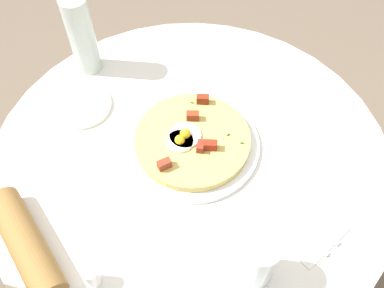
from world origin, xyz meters
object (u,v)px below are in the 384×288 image
(pizza_plate, at_px, (194,144))
(water_glass, at_px, (258,261))
(salt_shaker, at_px, (92,277))
(dining_table, at_px, (191,186))
(bread_plate, at_px, (82,106))
(knife, at_px, (305,215))
(fork, at_px, (295,225))
(breakfast_pizza, at_px, (193,140))
(water_bottle, at_px, (82,36))

(pizza_plate, relative_size, water_glass, 2.48)
(salt_shaker, bearing_deg, pizza_plate, -107.35)
(dining_table, distance_m, bread_plate, 0.37)
(knife, bearing_deg, pizza_plate, -169.13)
(fork, bearing_deg, pizza_plate, -175.66)
(bread_plate, distance_m, salt_shaker, 0.47)
(pizza_plate, height_order, knife, pizza_plate)
(bread_plate, relative_size, water_glass, 1.16)
(dining_table, height_order, breakfast_pizza, breakfast_pizza)
(water_glass, relative_size, salt_shaker, 2.45)
(knife, bearing_deg, water_glass, -85.78)
(knife, height_order, salt_shaker, salt_shaker)
(dining_table, distance_m, pizza_plate, 0.18)
(breakfast_pizza, bearing_deg, salt_shaker, 72.81)
(knife, bearing_deg, bread_plate, -161.38)
(breakfast_pizza, height_order, water_glass, water_glass)
(water_bottle, bearing_deg, knife, 152.57)
(fork, height_order, water_bottle, water_bottle)
(bread_plate, bearing_deg, salt_shaker, 115.30)
(breakfast_pizza, relative_size, knife, 1.59)
(bread_plate, relative_size, fork, 0.87)
(water_glass, xyz_separation_m, water_bottle, (0.55, -0.49, 0.05))
(dining_table, bearing_deg, salt_shaker, 72.11)
(breakfast_pizza, bearing_deg, pizza_plate, -166.37)
(bread_plate, height_order, fork, bread_plate)
(bread_plate, xyz_separation_m, fork, (-0.59, 0.21, 0.00))
(breakfast_pizza, xyz_separation_m, knife, (-0.29, 0.13, -0.02))
(bread_plate, xyz_separation_m, water_glass, (-0.51, 0.34, 0.06))
(dining_table, relative_size, salt_shaker, 18.06)
(dining_table, distance_m, breakfast_pizza, 0.20)
(bread_plate, xyz_separation_m, water_bottle, (0.04, -0.15, 0.11))
(breakfast_pizza, bearing_deg, fork, 149.00)
(breakfast_pizza, relative_size, water_glass, 2.12)
(bread_plate, distance_m, fork, 0.62)
(water_bottle, relative_size, salt_shaker, 4.10)
(water_glass, relative_size, water_bottle, 0.60)
(dining_table, xyz_separation_m, pizza_plate, (-0.00, -0.02, 0.18))
(dining_table, relative_size, bread_plate, 6.35)
(dining_table, xyz_separation_m, breakfast_pizza, (-0.00, -0.02, 0.20))
(fork, height_order, salt_shaker, salt_shaker)
(water_bottle, height_order, salt_shaker, water_bottle)
(dining_table, relative_size, knife, 5.54)
(bread_plate, relative_size, salt_shaker, 2.84)
(water_glass, bearing_deg, salt_shaker, 16.46)
(pizza_plate, relative_size, bread_plate, 2.13)
(dining_table, distance_m, water_bottle, 0.51)
(dining_table, xyz_separation_m, water_glass, (-0.20, 0.26, 0.24))
(pizza_plate, height_order, salt_shaker, salt_shaker)
(fork, xyz_separation_m, water_bottle, (0.62, -0.36, 0.11))
(bread_plate, relative_size, water_bottle, 0.69)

